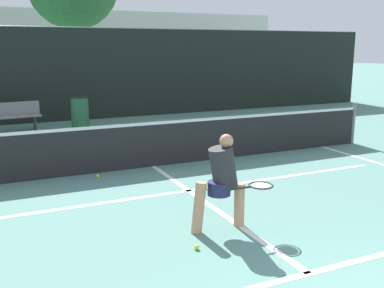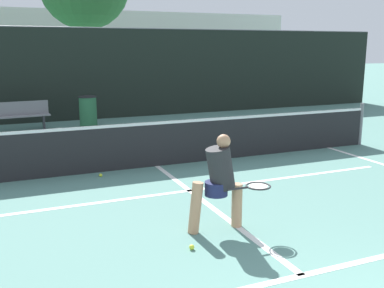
{
  "view_description": "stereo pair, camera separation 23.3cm",
  "coord_description": "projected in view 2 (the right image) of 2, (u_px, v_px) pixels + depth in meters",
  "views": [
    {
      "loc": [
        -3.1,
        -1.54,
        2.48
      ],
      "look_at": [
        -0.16,
        4.82,
        0.95
      ],
      "focal_mm": 42.0,
      "sensor_mm": 36.0,
      "label": 1
    },
    {
      "loc": [
        -2.89,
        -1.63,
        2.48
      ],
      "look_at": [
        -0.16,
        4.82,
        0.95
      ],
      "focal_mm": 42.0,
      "sensor_mm": 36.0,
      "label": 2
    }
  ],
  "objects": [
    {
      "name": "fence_back",
      "position": [
        92.0,
        74.0,
        15.3
      ],
      "size": [
        24.0,
        0.06,
        3.11
      ],
      "color": "black",
      "rests_on": "ground"
    },
    {
      "name": "tennis_ball_scattered_0",
      "position": [
        207.0,
        187.0,
        7.98
      ],
      "size": [
        0.07,
        0.07,
        0.07
      ],
      "primitive_type": "sphere",
      "color": "#D1E033",
      "rests_on": "ground"
    },
    {
      "name": "building_far",
      "position": [
        45.0,
        47.0,
        30.26
      ],
      "size": [
        36.0,
        2.4,
        4.87
      ],
      "primitive_type": "cube",
      "color": "beige",
      "rests_on": "ground"
    },
    {
      "name": "player_practicing",
      "position": [
        220.0,
        180.0,
        6.07
      ],
      "size": [
        1.09,
        0.6,
        1.34
      ],
      "rotation": [
        0.0,
        0.0,
        -0.03
      ],
      "color": "tan",
      "rests_on": "ground"
    },
    {
      "name": "court_center_mark",
      "position": [
        207.0,
        203.0,
        7.22
      ],
      "size": [
        0.1,
        5.04,
        0.01
      ],
      "primitive_type": "cube",
      "color": "white",
      "rests_on": "ground"
    },
    {
      "name": "court_service_line",
      "position": [
        190.0,
        191.0,
        7.87
      ],
      "size": [
        8.25,
        0.1,
        0.01
      ],
      "primitive_type": "cube",
      "color": "white",
      "rests_on": "ground"
    },
    {
      "name": "tennis_ball_scattered_3",
      "position": [
        101.0,
        175.0,
        8.7
      ],
      "size": [
        0.07,
        0.07,
        0.07
      ],
      "primitive_type": "sphere",
      "color": "#D1E033",
      "rests_on": "ground"
    },
    {
      "name": "parked_car",
      "position": [
        148.0,
        88.0,
        20.67
      ],
      "size": [
        1.87,
        4.64,
        1.4
      ],
      "color": "silver",
      "rests_on": "ground"
    },
    {
      "name": "trash_bin",
      "position": [
        88.0,
        112.0,
        14.0
      ],
      "size": [
        0.56,
        0.56,
        0.97
      ],
      "color": "#28603D",
      "rests_on": "ground"
    },
    {
      "name": "court_baseline_near",
      "position": [
        302.0,
        275.0,
        4.95
      ],
      "size": [
        11.0,
        0.1,
        0.01
      ],
      "primitive_type": "cube",
      "color": "white",
      "rests_on": "ground"
    },
    {
      "name": "courtside_bench",
      "position": [
        17.0,
        115.0,
        13.37
      ],
      "size": [
        1.92,
        0.55,
        0.86
      ],
      "rotation": [
        0.0,
        0.0,
        0.09
      ],
      "color": "slate",
      "rests_on": "ground"
    },
    {
      "name": "tennis_ball_scattered_9",
      "position": [
        192.0,
        247.0,
        5.58
      ],
      "size": [
        0.07,
        0.07,
        0.07
      ],
      "primitive_type": "sphere",
      "color": "#D1E033",
      "rests_on": "ground"
    },
    {
      "name": "net",
      "position": [
        156.0,
        142.0,
        9.38
      ],
      "size": [
        11.09,
        0.09,
        1.07
      ],
      "color": "slate",
      "rests_on": "ground"
    }
  ]
}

